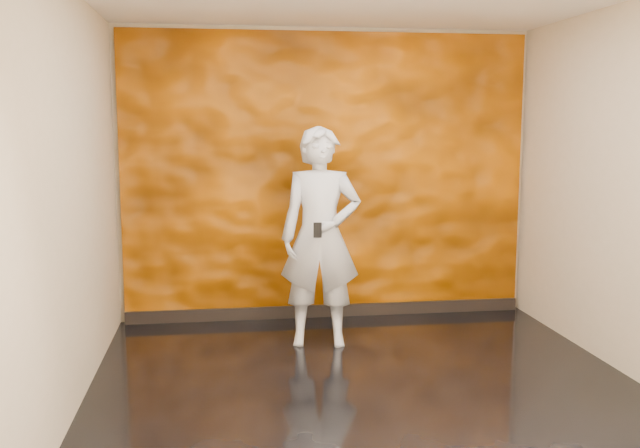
{
  "coord_description": "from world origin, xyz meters",
  "views": [
    {
      "loc": [
        -1.04,
        -4.85,
        1.89
      ],
      "look_at": [
        -0.24,
        0.73,
        1.1
      ],
      "focal_mm": 40.0,
      "sensor_mm": 36.0,
      "label": 1
    }
  ],
  "objects": [
    {
      "name": "feature_wall",
      "position": [
        0.0,
        1.96,
        1.38
      ],
      "size": [
        3.9,
        0.06,
        2.75
      ],
      "primitive_type": "cube",
      "color": "#DD6800",
      "rests_on": "ground"
    },
    {
      "name": "man",
      "position": [
        -0.19,
        1.07,
        0.94
      ],
      "size": [
        0.74,
        0.54,
        1.87
      ],
      "primitive_type": "imported",
      "rotation": [
        0.0,
        0.0,
        -0.14
      ],
      "color": "#A2A7B1",
      "rests_on": "ground"
    },
    {
      "name": "room",
      "position": [
        0.0,
        0.0,
        1.4
      ],
      "size": [
        4.02,
        4.02,
        2.81
      ],
      "color": "black",
      "rests_on": "ground"
    },
    {
      "name": "baseboard",
      "position": [
        0.0,
        1.92,
        0.06
      ],
      "size": [
        3.9,
        0.04,
        0.12
      ],
      "primitive_type": "cube",
      "color": "black",
      "rests_on": "ground"
    },
    {
      "name": "phone",
      "position": [
        -0.25,
        0.8,
        1.04
      ],
      "size": [
        0.07,
        0.02,
        0.12
      ],
      "primitive_type": "cube",
      "rotation": [
        0.0,
        0.0,
        -0.1
      ],
      "color": "black",
      "rests_on": "man"
    }
  ]
}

